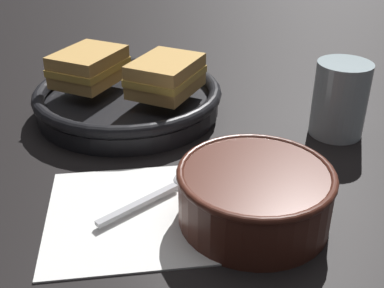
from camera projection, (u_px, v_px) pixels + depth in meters
ground_plane at (199, 181)px, 0.55m from camera, size 4.00×4.00×0.00m
napkin at (146, 212)px, 0.50m from camera, size 0.20×0.17×0.00m
soup_bowl at (255, 192)px, 0.47m from camera, size 0.15×0.15×0.06m
spoon at (178, 185)px, 0.53m from camera, size 0.13×0.10×0.01m
skillet at (129, 99)px, 0.70m from camera, size 0.27×0.27×0.04m
sandwich_near_left at (89, 67)px, 0.69m from camera, size 0.12×0.13×0.05m
sandwich_near_right at (166, 76)px, 0.66m from camera, size 0.12×0.13×0.05m
drinking_glass at (340, 99)px, 0.63m from camera, size 0.07×0.07×0.10m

